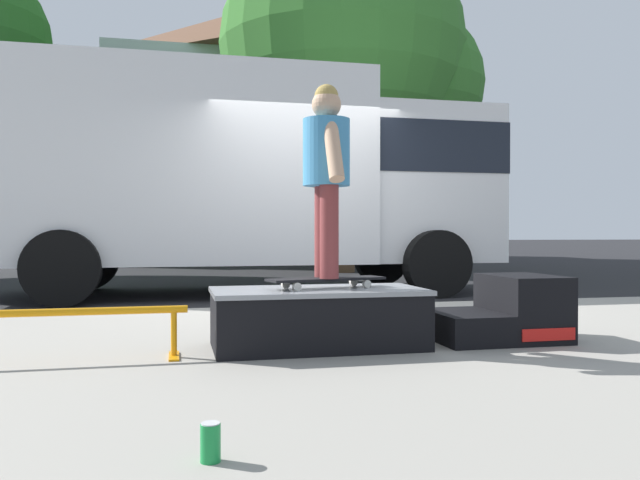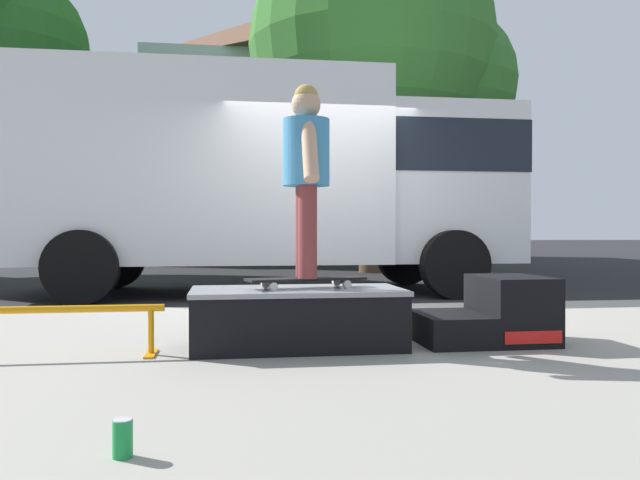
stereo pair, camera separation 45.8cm
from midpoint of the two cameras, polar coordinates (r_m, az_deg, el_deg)
ground_plane at (r=7.10m, az=-1.16°, el=-6.33°), size 140.00×140.00×0.00m
sidewalk_slab at (r=4.23m, az=7.26°, el=-10.25°), size 50.00×5.00×0.12m
skate_box at (r=4.12m, az=-3.40°, el=-6.83°), size 1.35×0.68×0.38m
kicker_ramp at (r=4.53m, az=13.51°, el=-6.41°), size 0.87×0.64×0.44m
grind_rail at (r=4.03m, az=-25.34°, el=-6.68°), size 1.43×0.28×0.31m
skateboard at (r=4.11m, az=-2.61°, el=-3.58°), size 0.81×0.37×0.07m
skater_kid at (r=4.13m, az=-2.62°, el=6.83°), size 0.30×0.64×1.25m
soda_can at (r=2.21m, az=-15.96°, el=-17.13°), size 0.07×0.07×0.13m
box_truck at (r=9.18m, az=-7.54°, el=5.88°), size 6.91×2.63×3.05m
street_tree_main at (r=14.56m, az=2.31°, el=15.97°), size 5.90×5.37×7.56m
house_behind at (r=21.64m, az=-6.57°, el=9.59°), size 9.54×8.23×8.40m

